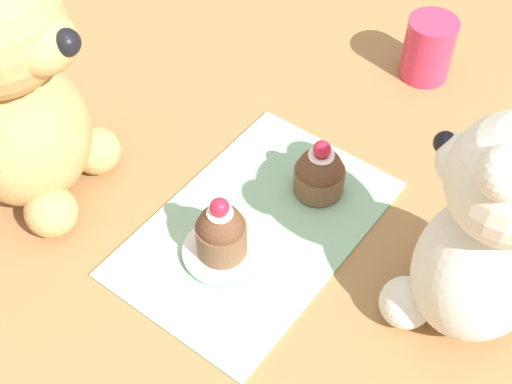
{
  "coord_description": "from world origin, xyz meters",
  "views": [
    {
      "loc": [
        0.34,
        0.26,
        0.56
      ],
      "look_at": [
        0.0,
        0.0,
        0.06
      ],
      "focal_mm": 50.0,
      "sensor_mm": 36.0,
      "label": 1
    }
  ],
  "objects_px": {
    "saucer_plate": "(222,251)",
    "teddy_bear_cream": "(488,236)",
    "cupcake_near_cream_bear": "(320,173)",
    "juice_glass": "(428,48)",
    "teddy_bear_tan": "(13,84)",
    "cupcake_near_tan_bear": "(221,232)"
  },
  "relations": [
    {
      "from": "teddy_bear_tan",
      "to": "juice_glass",
      "type": "distance_m",
      "value": 0.46
    },
    {
      "from": "saucer_plate",
      "to": "juice_glass",
      "type": "xyz_separation_m",
      "value": [
        -0.35,
        0.02,
        0.03
      ]
    },
    {
      "from": "cupcake_near_cream_bear",
      "to": "juice_glass",
      "type": "bearing_deg",
      "value": -179.04
    },
    {
      "from": "saucer_plate",
      "to": "teddy_bear_cream",
      "type": "bearing_deg",
      "value": 111.99
    },
    {
      "from": "cupcake_near_tan_bear",
      "to": "juice_glass",
      "type": "height_order",
      "value": "cupcake_near_tan_bear"
    },
    {
      "from": "cupcake_near_tan_bear",
      "to": "saucer_plate",
      "type": "bearing_deg",
      "value": 180.0
    },
    {
      "from": "teddy_bear_cream",
      "to": "saucer_plate",
      "type": "relative_size",
      "value": 3.11
    },
    {
      "from": "cupcake_near_cream_bear",
      "to": "cupcake_near_tan_bear",
      "type": "height_order",
      "value": "cupcake_near_tan_bear"
    },
    {
      "from": "teddy_bear_tan",
      "to": "juice_glass",
      "type": "bearing_deg",
      "value": -45.8
    },
    {
      "from": "saucer_plate",
      "to": "cupcake_near_tan_bear",
      "type": "height_order",
      "value": "cupcake_near_tan_bear"
    },
    {
      "from": "juice_glass",
      "to": "teddy_bear_tan",
      "type": "bearing_deg",
      "value": -29.55
    },
    {
      "from": "teddy_bear_cream",
      "to": "cupcake_near_tan_bear",
      "type": "distance_m",
      "value": 0.23
    },
    {
      "from": "teddy_bear_cream",
      "to": "saucer_plate",
      "type": "height_order",
      "value": "teddy_bear_cream"
    },
    {
      "from": "teddy_bear_tan",
      "to": "cupcake_near_tan_bear",
      "type": "height_order",
      "value": "teddy_bear_tan"
    },
    {
      "from": "teddy_bear_tan",
      "to": "saucer_plate",
      "type": "distance_m",
      "value": 0.24
    },
    {
      "from": "cupcake_near_tan_bear",
      "to": "juice_glass",
      "type": "bearing_deg",
      "value": 176.22
    },
    {
      "from": "teddy_bear_cream",
      "to": "juice_glass",
      "type": "relative_size",
      "value": 3.14
    },
    {
      "from": "cupcake_near_cream_bear",
      "to": "saucer_plate",
      "type": "height_order",
      "value": "cupcake_near_cream_bear"
    },
    {
      "from": "teddy_bear_cream",
      "to": "cupcake_near_cream_bear",
      "type": "xyz_separation_m",
      "value": [
        -0.04,
        -0.18,
        -0.08
      ]
    },
    {
      "from": "juice_glass",
      "to": "cupcake_near_tan_bear",
      "type": "bearing_deg",
      "value": -3.78
    },
    {
      "from": "teddy_bear_tan",
      "to": "juice_glass",
      "type": "relative_size",
      "value": 3.71
    },
    {
      "from": "teddy_bear_tan",
      "to": "cupcake_near_cream_bear",
      "type": "distance_m",
      "value": 0.3
    }
  ]
}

